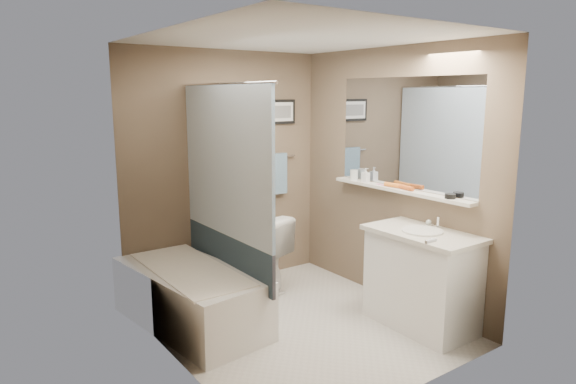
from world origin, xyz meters
TOP-DOWN VIEW (x-y plane):
  - ground at (0.00, 0.00)m, footprint 2.50×2.50m
  - ceiling at (0.00, 0.00)m, footprint 2.20×2.50m
  - wall_back at (0.00, 1.23)m, footprint 2.20×0.04m
  - wall_front at (0.00, -1.23)m, footprint 2.20×0.04m
  - wall_left at (-1.08, 0.00)m, footprint 0.04×2.50m
  - wall_right at (1.08, 0.00)m, footprint 0.04×2.50m
  - tile_surround at (-1.09, 0.50)m, footprint 0.02×1.55m
  - curtain_rod at (-0.40, 0.50)m, footprint 0.02×1.55m
  - curtain_upper at (-0.40, 0.50)m, footprint 0.03×1.45m
  - curtain_lower at (-0.40, 0.50)m, footprint 0.03×1.45m
  - mirror at (1.09, -0.15)m, footprint 0.02×1.60m
  - shelf at (1.04, -0.15)m, footprint 0.12×1.60m
  - towel_bar at (0.55, 1.22)m, footprint 0.60×0.02m
  - towel at (0.55, 1.20)m, footprint 0.34×0.05m
  - art_frame at (0.55, 1.23)m, footprint 0.62×0.02m
  - art_mat at (0.55, 1.22)m, footprint 0.56×0.00m
  - art_image at (0.55, 1.22)m, footprint 0.50×0.00m
  - door at (0.55, -1.24)m, footprint 0.80×0.02m
  - door_handle at (0.22, -1.19)m, footprint 0.10×0.02m
  - bathtub at (-0.75, 0.55)m, footprint 0.88×1.57m
  - tub_rim at (-0.75, 0.55)m, footprint 0.56×1.36m
  - toilet at (0.10, 0.91)m, footprint 0.67×0.87m
  - vanity at (0.85, -0.62)m, footprint 0.52×0.91m
  - countertop at (0.84, -0.62)m, footprint 0.54×0.96m
  - sink_basin at (0.83, -0.62)m, footprint 0.34×0.34m
  - faucet_spout at (1.03, -0.62)m, footprint 0.02×0.02m
  - faucet_knob at (1.03, -0.52)m, footprint 0.05×0.05m
  - candle_bowl_near at (1.04, -0.72)m, footprint 0.09×0.09m
  - hair_brush_front at (1.04, -0.22)m, footprint 0.07×0.22m
  - hair_brush_back at (1.04, -0.10)m, footprint 0.07×0.22m
  - pink_comb at (1.04, 0.04)m, footprint 0.03×0.16m
  - glass_jar at (1.04, 0.45)m, footprint 0.08×0.08m
  - soap_bottle at (1.04, 0.28)m, footprint 0.07×0.07m

SIDE VIEW (x-z plane):
  - ground at x=0.00m, z-range 0.00..0.00m
  - bathtub at x=-0.75m, z-range 0.00..0.50m
  - toilet at x=0.10m, z-range 0.00..0.78m
  - vanity at x=0.85m, z-range 0.00..0.80m
  - tub_rim at x=-0.75m, z-range 0.49..0.51m
  - curtain_lower at x=-0.40m, z-range 0.40..0.76m
  - countertop at x=0.84m, z-range 0.80..0.84m
  - sink_basin at x=0.83m, z-range 0.84..0.86m
  - faucet_knob at x=1.03m, z-range 0.84..0.90m
  - faucet_spout at x=1.03m, z-range 0.84..0.94m
  - tile_surround at x=-1.09m, z-range 0.00..2.00m
  - door at x=0.55m, z-range 0.00..2.00m
  - door_handle at x=0.22m, z-range 0.99..1.01m
  - shelf at x=1.04m, z-range 1.09..1.11m
  - pink_comb at x=1.04m, z-range 1.11..1.12m
  - towel at x=0.55m, z-range 0.90..1.34m
  - candle_bowl_near at x=1.04m, z-range 1.11..1.16m
  - hair_brush_front at x=1.04m, z-range 1.12..1.16m
  - hair_brush_back at x=1.04m, z-range 1.12..1.16m
  - glass_jar at x=1.04m, z-range 1.11..1.22m
  - soap_bottle at x=1.04m, z-range 1.11..1.25m
  - wall_back at x=0.00m, z-range 0.00..2.40m
  - wall_front at x=0.00m, z-range 0.00..2.40m
  - wall_left at x=-1.08m, z-range 0.00..2.40m
  - wall_right at x=1.08m, z-range 0.00..2.40m
  - towel_bar at x=0.55m, z-range 1.29..1.31m
  - curtain_upper at x=-0.40m, z-range 0.76..2.04m
  - mirror at x=1.09m, z-range 1.12..2.12m
  - art_frame at x=0.55m, z-range 1.65..1.91m
  - art_mat at x=0.55m, z-range 1.68..1.88m
  - art_image at x=0.55m, z-range 1.72..1.84m
  - curtain_rod at x=-0.40m, z-range 2.04..2.06m
  - ceiling at x=0.00m, z-range 2.36..2.40m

